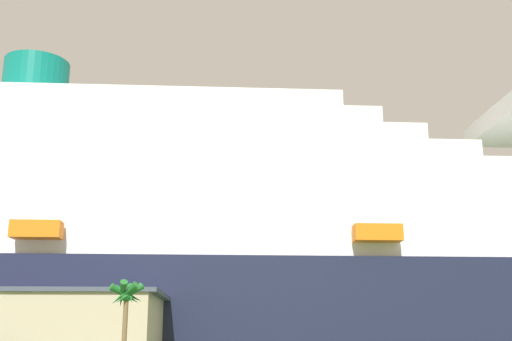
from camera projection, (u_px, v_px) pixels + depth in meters
cruise_ship at (198, 255)px, 122.24m from camera, size 285.95×52.28×66.66m
palm_tree at (126, 299)px, 58.63m from camera, size 3.47×3.10×8.46m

